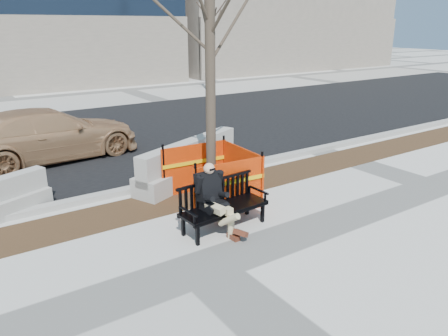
{
  "coord_description": "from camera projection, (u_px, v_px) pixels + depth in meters",
  "views": [
    {
      "loc": [
        -2.98,
        -4.99,
        3.54
      ],
      "look_at": [
        1.41,
        1.51,
        0.92
      ],
      "focal_mm": 34.62,
      "sensor_mm": 36.0,
      "label": 1
    }
  ],
  "objects": [
    {
      "name": "far_tree_right",
      "position": [
        213.0,
        95.0,
        22.72
      ],
      "size": [
        2.22,
        2.22,
        5.93
      ],
      "primitive_type": null,
      "rotation": [
        0.0,
        0.0,
        -0.01
      ],
      "color": "#4A3A2F",
      "rests_on": "ground"
    },
    {
      "name": "sedan",
      "position": [
        51.0,
        159.0,
        11.89
      ],
      "size": [
        5.06,
        2.51,
        1.41
      ],
      "primitive_type": "imported",
      "rotation": [
        0.0,
        0.0,
        1.68
      ],
      "color": "tan",
      "rests_on": "ground"
    },
    {
      "name": "bench",
      "position": [
        224.0,
        228.0,
        7.87
      ],
      "size": [
        1.73,
        0.72,
        0.9
      ],
      "primitive_type": null,
      "rotation": [
        0.0,
        0.0,
        0.07
      ],
      "color": "black",
      "rests_on": "ground"
    },
    {
      "name": "asphalt_street",
      "position": [
        57.0,
        143.0,
        13.54
      ],
      "size": [
        60.0,
        10.4,
        0.01
      ],
      "primitive_type": "cube",
      "color": "black",
      "rests_on": "ground"
    },
    {
      "name": "tree_fence",
      "position": [
        212.0,
        202.0,
        9.03
      ],
      "size": [
        2.48,
        2.48,
        5.89
      ],
      "primitive_type": null,
      "rotation": [
        0.0,
        0.0,
        -0.06
      ],
      "color": "#FF3D05",
      "rests_on": "ground"
    },
    {
      "name": "seated_man",
      "position": [
        213.0,
        231.0,
        7.77
      ],
      "size": [
        0.6,
        0.93,
        1.26
      ],
      "primitive_type": null,
      "rotation": [
        0.0,
        0.0,
        0.07
      ],
      "color": "black",
      "rests_on": "ground"
    },
    {
      "name": "jersey_barrier_right",
      "position": [
        191.0,
        179.0,
        10.39
      ],
      "size": [
        3.35,
        1.95,
        0.96
      ],
      "primitive_type": null,
      "rotation": [
        0.0,
        0.0,
        0.41
      ],
      "color": "#A19E97",
      "rests_on": "ground"
    },
    {
      "name": "mulch_strip",
      "position": [
        135.0,
        209.0,
        8.66
      ],
      "size": [
        40.0,
        1.2,
        0.02
      ],
      "primitive_type": "cube",
      "color": "#47301C",
      "rests_on": "ground"
    },
    {
      "name": "curb",
      "position": [
        118.0,
        192.0,
        9.39
      ],
      "size": [
        60.0,
        0.25,
        0.12
      ],
      "primitive_type": "cube",
      "color": "#9E9B93",
      "rests_on": "ground"
    },
    {
      "name": "ground",
      "position": [
        203.0,
        267.0,
        6.62
      ],
      "size": [
        120.0,
        120.0,
        0.0
      ],
      "primitive_type": "plane",
      "color": "beige",
      "rests_on": "ground"
    }
  ]
}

